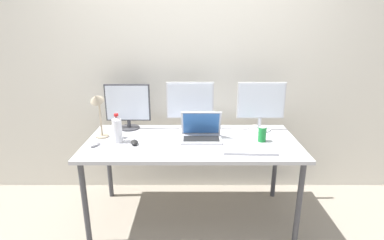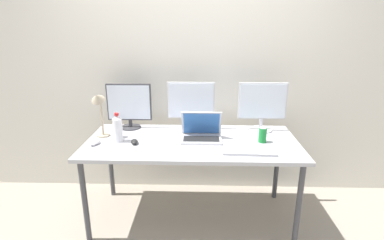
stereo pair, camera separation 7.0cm
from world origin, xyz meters
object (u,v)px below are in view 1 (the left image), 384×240
(keyboard_main, at_px, (250,151))
(mouse_by_laptop, at_px, (134,142))
(laptop_silver, at_px, (201,133))
(water_bottle, at_px, (117,129))
(work_desk, at_px, (192,147))
(desk_lamp, at_px, (98,107))
(mouse_by_keyboard, at_px, (95,144))
(monitor_left, at_px, (128,106))
(monitor_right, at_px, (261,105))
(soda_can_near_keyboard, at_px, (262,134))
(monitor_center, at_px, (190,104))

(keyboard_main, relative_size, mouse_by_laptop, 4.31)
(laptop_silver, distance_m, keyboard_main, 0.46)
(keyboard_main, bearing_deg, water_bottle, 171.49)
(work_desk, relative_size, mouse_by_laptop, 18.85)
(work_desk, distance_m, desk_lamp, 0.85)
(laptop_silver, bearing_deg, water_bottle, -174.52)
(mouse_by_keyboard, relative_size, water_bottle, 0.45)
(monitor_left, distance_m, mouse_by_keyboard, 0.50)
(laptop_silver, bearing_deg, work_desk, -157.07)
(monitor_right, bearing_deg, mouse_by_keyboard, -164.43)
(monitor_left, height_order, soda_can_near_keyboard, monitor_left)
(mouse_by_laptop, relative_size, soda_can_near_keyboard, 0.74)
(keyboard_main, distance_m, mouse_by_laptop, 0.92)
(monitor_left, height_order, mouse_by_keyboard, monitor_left)
(monitor_center, bearing_deg, mouse_by_laptop, -138.68)
(work_desk, bearing_deg, soda_can_near_keyboard, -1.72)
(work_desk, relative_size, keyboard_main, 4.37)
(work_desk, height_order, monitor_left, monitor_left)
(keyboard_main, height_order, soda_can_near_keyboard, soda_can_near_keyboard)
(monitor_left, bearing_deg, desk_lamp, -125.48)
(monitor_left, xyz_separation_m, soda_can_near_keyboard, (1.17, -0.32, -0.16))
(work_desk, xyz_separation_m, soda_can_near_keyboard, (0.58, -0.02, 0.12))
(work_desk, bearing_deg, laptop_silver, 22.93)
(laptop_silver, relative_size, desk_lamp, 0.82)
(water_bottle, bearing_deg, desk_lamp, 155.42)
(monitor_center, relative_size, keyboard_main, 1.08)
(monitor_center, bearing_deg, monitor_left, -179.99)
(mouse_by_keyboard, xyz_separation_m, mouse_by_laptop, (0.31, 0.03, 0.00))
(work_desk, relative_size, monitor_right, 3.99)
(work_desk, height_order, mouse_by_keyboard, mouse_by_keyboard)
(mouse_by_laptop, bearing_deg, monitor_left, 94.27)
(monitor_left, xyz_separation_m, keyboard_main, (1.03, -0.55, -0.21))
(water_bottle, bearing_deg, laptop_silver, 5.48)
(mouse_by_laptop, xyz_separation_m, soda_can_near_keyboard, (1.04, 0.07, 0.04))
(soda_can_near_keyboard, bearing_deg, mouse_by_laptop, -176.18)
(work_desk, distance_m, laptop_silver, 0.14)
(monitor_center, distance_m, mouse_by_laptop, 0.63)
(monitor_left, height_order, water_bottle, monitor_left)
(monitor_right, distance_m, soda_can_near_keyboard, 0.34)
(monitor_right, height_order, mouse_by_keyboard, monitor_right)
(work_desk, distance_m, mouse_by_laptop, 0.48)
(monitor_center, distance_m, mouse_by_keyboard, 0.90)
(keyboard_main, distance_m, soda_can_near_keyboard, 0.27)
(soda_can_near_keyboard, bearing_deg, keyboard_main, -121.50)
(monitor_right, height_order, water_bottle, monitor_right)
(monitor_center, distance_m, monitor_right, 0.64)
(monitor_left, height_order, mouse_by_laptop, monitor_left)
(mouse_by_keyboard, distance_m, mouse_by_laptop, 0.32)
(monitor_center, xyz_separation_m, mouse_by_laptop, (-0.45, -0.39, -0.22))
(water_bottle, xyz_separation_m, desk_lamp, (-0.16, 0.08, 0.17))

